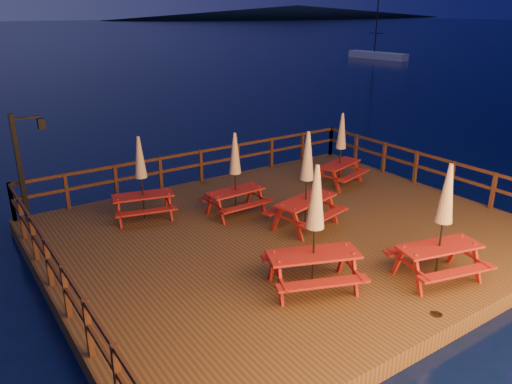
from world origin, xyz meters
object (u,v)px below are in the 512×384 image
lamp_post (25,158)px  picnic_table_1 (235,173)px  picnic_table_2 (341,148)px  picnic_table_0 (141,177)px  sailboat (377,55)px

lamp_post → picnic_table_1: size_ratio=1.27×
picnic_table_2 → picnic_table_0: bearing=156.2°
picnic_table_1 → sailboat: bearing=37.1°
sailboat → picnic_table_0: size_ratio=5.08×
picnic_table_0 → picnic_table_1: bearing=-12.5°
picnic_table_1 → lamp_post: bearing=149.2°
lamp_post → picnic_table_2: (9.07, -2.50, -0.56)m
picnic_table_2 → picnic_table_1: bearing=167.4°
lamp_post → picnic_table_2: 9.43m
picnic_table_0 → lamp_post: bearing=162.4°
lamp_post → picnic_table_0: lamp_post is taller
picnic_table_0 → picnic_table_1: picnic_table_1 is taller
picnic_table_2 → sailboat: bearing=25.5°
sailboat → picnic_table_0: (-43.17, -31.33, 1.22)m
picnic_table_0 → sailboat: bearing=50.1°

